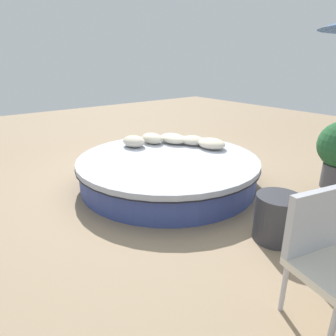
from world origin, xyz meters
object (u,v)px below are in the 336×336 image
Objects in this scene: throw_pillow_1 at (193,140)px; throw_pillow_2 at (173,138)px; round_bed at (168,170)px; throw_pillow_0 at (212,143)px; patio_chair at (325,250)px; side_table at (277,218)px; throw_pillow_4 at (134,141)px; throw_pillow_3 at (152,138)px.

throw_pillow_2 is at bearing -146.25° from throw_pillow_1.
throw_pillow_0 is at bearing 85.73° from round_bed.
round_bed is at bearing -69.08° from throw_pillow_1.
throw_pillow_2 is 0.56× the size of patio_chair.
throw_pillow_2 is 2.59m from side_table.
throw_pillow_4 is at bearing -178.44° from side_table.
throw_pillow_3 is at bearing 86.95° from throw_pillow_4.
throw_pillow_0 reaches higher than side_table.
throw_pillow_4 reaches higher than throw_pillow_0.
throw_pillow_3 is (-0.86, -0.59, 0.01)m from throw_pillow_0.
throw_pillow_2 reaches higher than side_table.
side_table is (2.21, -0.79, -0.26)m from throw_pillow_1.
round_bed is 0.90m from throw_pillow_3.
throw_pillow_1 is 0.83× the size of side_table.
throw_pillow_4 is (-0.02, -0.36, 0.00)m from throw_pillow_3.
throw_pillow_0 is 0.50× the size of patio_chair.
throw_pillow_2 is at bearing 71.36° from throw_pillow_4.
side_table is (-0.77, 0.64, -0.30)m from patio_chair.
throw_pillow_0 is 3.03m from patio_chair.
throw_pillow_1 is 0.77× the size of throw_pillow_2.
throw_pillow_3 is (-0.50, -0.50, 0.01)m from throw_pillow_1.
throw_pillow_0 reaches higher than round_bed.
side_table is at bearing -13.25° from throw_pillow_2.
throw_pillow_2 is 1.08× the size of side_table.
throw_pillow_4 is (-0.22, -0.66, 0.01)m from throw_pillow_2.
throw_pillow_3 is 0.86× the size of side_table.
throw_pillow_1 is at bearing 160.30° from side_table.
throw_pillow_2 is 1.27× the size of throw_pillow_4.
throw_pillow_1 is at bearing 44.83° from throw_pillow_3.
throw_pillow_3 is 0.45× the size of patio_chair.
throw_pillow_3 is at bearing 173.91° from side_table.
throw_pillow_1 is 0.96× the size of throw_pillow_3.
round_bed is 0.87m from throw_pillow_1.
throw_pillow_2 is 0.36m from throw_pillow_3.
round_bed is at bearing -18.70° from throw_pillow_3.
throw_pillow_4 is at bearing -132.71° from throw_pillow_0.
patio_chair is 1.92× the size of side_table.
throw_pillow_0 reaches higher than throw_pillow_2.
side_table is at bearing -6.09° from throw_pillow_3.
patio_chair is at bearing -25.64° from throw_pillow_1.
patio_chair is at bearing -20.56° from throw_pillow_2.
throw_pillow_3 is at bearing -124.22° from throw_pillow_2.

